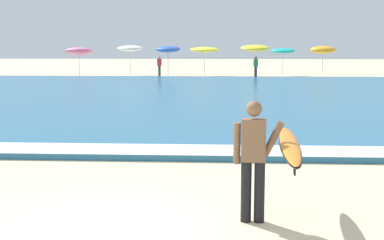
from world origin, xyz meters
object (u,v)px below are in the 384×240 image
at_px(beach_umbrella_5, 283,51).
at_px(beachgoer_near_row_left, 159,66).
at_px(beach_umbrella_2, 168,49).
at_px(beach_umbrella_4, 255,48).
at_px(beach_umbrella_1, 130,48).
at_px(beach_umbrella_3, 205,50).
at_px(surfer_with_board, 270,151).
at_px(beach_umbrella_0, 79,51).
at_px(beachgoer_near_row_mid, 256,67).
at_px(beach_umbrella_6, 323,50).

height_order(beach_umbrella_5, beachgoer_near_row_left, beach_umbrella_5).
xyz_separation_m(beach_umbrella_2, beachgoer_near_row_left, (-0.58, -0.68, -1.22)).
bearing_deg(beach_umbrella_4, beachgoer_near_row_left, -170.57).
relative_size(beach_umbrella_1, beach_umbrella_5, 1.09).
bearing_deg(beach_umbrella_2, beach_umbrella_3, 26.63).
xyz_separation_m(surfer_with_board, beach_umbrella_0, (-11.74, 34.04, 0.88)).
bearing_deg(beachgoer_near_row_left, beach_umbrella_4, 9.43).
distance_m(beach_umbrella_1, beach_umbrella_5, 11.99).
xyz_separation_m(beach_umbrella_5, beachgoer_near_row_left, (-9.41, -2.21, -1.09)).
xyz_separation_m(beach_umbrella_0, beachgoer_near_row_left, (6.36, -1.06, -1.06)).
bearing_deg(beach_umbrella_5, beachgoer_near_row_mid, -124.38).
relative_size(beach_umbrella_1, beach_umbrella_2, 1.01).
height_order(beachgoer_near_row_left, beachgoer_near_row_mid, same).
height_order(beach_umbrella_0, beach_umbrella_2, beach_umbrella_2).
relative_size(beach_umbrella_5, beach_umbrella_6, 0.94).
relative_size(beach_umbrella_3, beach_umbrella_5, 1.04).
bearing_deg(beach_umbrella_1, beach_umbrella_5, -0.16).
distance_m(beach_umbrella_0, beach_umbrella_2, 6.96).
bearing_deg(beach_umbrella_6, beach_umbrella_1, 177.40).
distance_m(surfer_with_board, beach_umbrella_4, 34.23).
xyz_separation_m(surfer_with_board, beach_umbrella_5, (4.03, 35.19, 0.91)).
xyz_separation_m(beach_umbrella_5, beach_umbrella_6, (2.94, -0.64, 0.08)).
relative_size(beach_umbrella_2, beach_umbrella_4, 0.96).
height_order(beach_umbrella_1, beachgoer_near_row_left, beach_umbrella_1).
bearing_deg(beach_umbrella_6, beach_umbrella_5, 167.67).
bearing_deg(beachgoer_near_row_mid, beach_umbrella_2, 164.32).
xyz_separation_m(beach_umbrella_0, beach_umbrella_2, (6.95, -0.38, 0.16)).
bearing_deg(beachgoer_near_row_left, beach_umbrella_2, 49.44).
xyz_separation_m(beachgoer_near_row_left, beachgoer_near_row_mid, (7.11, -1.15, 0.00)).
bearing_deg(beach_umbrella_0, beachgoer_near_row_left, -9.46).
bearing_deg(beach_umbrella_2, beachgoer_near_row_left, -130.56).
relative_size(beach_umbrella_6, beachgoer_near_row_left, 1.48).
distance_m(beach_umbrella_4, beach_umbrella_5, 2.48).
xyz_separation_m(beach_umbrella_3, beach_umbrella_5, (6.10, 0.16, -0.08)).
bearing_deg(beach_umbrella_4, beach_umbrella_1, 173.83).
height_order(surfer_with_board, beach_umbrella_1, beach_umbrella_1).
bearing_deg(surfer_with_board, beach_umbrella_4, 87.02).
xyz_separation_m(beach_umbrella_3, beachgoer_near_row_left, (-3.31, -2.05, -1.17)).
relative_size(surfer_with_board, beach_umbrella_5, 1.18).
xyz_separation_m(surfer_with_board, beach_umbrella_2, (-4.80, 33.66, 1.04)).
height_order(beach_umbrella_4, beach_umbrella_5, beach_umbrella_4).
relative_size(beach_umbrella_1, beachgoer_near_row_mid, 1.52).
height_order(surfer_with_board, beach_umbrella_0, beach_umbrella_0).
distance_m(beachgoer_near_row_left, beachgoer_near_row_mid, 7.20).
relative_size(beach_umbrella_2, beachgoer_near_row_mid, 1.50).
bearing_deg(beach_umbrella_4, beachgoer_near_row_mid, -91.18).
xyz_separation_m(beach_umbrella_6, beachgoer_near_row_mid, (-5.24, -2.72, -1.17)).
relative_size(beach_umbrella_3, beach_umbrella_6, 0.98).
relative_size(beach_umbrella_2, beach_umbrella_6, 1.01).
bearing_deg(beachgoer_near_row_mid, surfer_with_board, -93.12).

